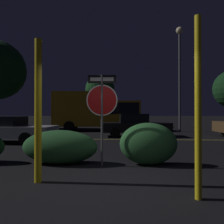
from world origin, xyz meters
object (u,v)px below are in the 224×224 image
(hedge_bush_1, at_px, (60,147))
(street_lamp, at_px, (180,58))
(tree_2, at_px, (100,90))
(yellow_pole_right, at_px, (198,107))
(passing_car_1, at_px, (4,129))
(hedge_bush_2, at_px, (148,144))
(passing_car_2, at_px, (135,125))
(yellow_pole_left, at_px, (38,110))
(delivery_truck, at_px, (97,111))
(stop_sign, at_px, (102,102))

(hedge_bush_1, height_order, street_lamp, street_lamp)
(street_lamp, bearing_deg, tree_2, 138.59)
(yellow_pole_right, height_order, passing_car_1, yellow_pole_right)
(passing_car_1, bearing_deg, hedge_bush_2, 59.44)
(yellow_pole_right, relative_size, passing_car_2, 0.70)
(yellow_pole_right, height_order, passing_car_2, yellow_pole_right)
(hedge_bush_1, bearing_deg, yellow_pole_left, -88.94)
(hedge_bush_1, bearing_deg, yellow_pole_right, -38.00)
(passing_car_1, bearing_deg, tree_2, 168.62)
(yellow_pole_left, xyz_separation_m, delivery_truck, (-0.48, 13.58, 0.19))
(hedge_bush_1, relative_size, passing_car_2, 0.49)
(yellow_pole_right, xyz_separation_m, passing_car_2, (-0.55, 9.95, -0.84))
(yellow_pole_left, height_order, hedge_bush_2, yellow_pole_left)
(stop_sign, xyz_separation_m, yellow_pole_right, (1.84, -2.20, -0.22))
(delivery_truck, bearing_deg, stop_sign, 3.35)
(yellow_pole_left, relative_size, passing_car_2, 0.68)
(stop_sign, bearing_deg, hedge_bush_2, 8.35)
(passing_car_1, xyz_separation_m, street_lamp, (10.28, 7.06, 5.13))
(street_lamp, bearing_deg, hedge_bush_2, -108.14)
(delivery_truck, bearing_deg, passing_car_2, 29.63)
(stop_sign, bearing_deg, delivery_truck, 96.63)
(street_lamp, xyz_separation_m, tree_2, (-7.01, 6.18, -1.77))
(stop_sign, height_order, street_lamp, street_lamp)
(yellow_pole_right, bearing_deg, tree_2, 100.95)
(yellow_pole_left, relative_size, yellow_pole_right, 0.97)
(delivery_truck, distance_m, street_lamp, 7.85)
(yellow_pole_left, relative_size, street_lamp, 0.36)
(hedge_bush_2, height_order, passing_car_2, passing_car_2)
(delivery_truck, bearing_deg, hedge_bush_1, -2.35)
(street_lamp, bearing_deg, yellow_pole_left, -115.43)
(street_lamp, height_order, tree_2, street_lamp)
(hedge_bush_1, bearing_deg, hedge_bush_2, 0.61)
(stop_sign, distance_m, passing_car_2, 7.92)
(stop_sign, height_order, yellow_pole_right, yellow_pole_right)
(passing_car_1, bearing_deg, hedge_bush_1, 45.89)
(yellow_pole_left, height_order, delivery_truck, delivery_truck)
(yellow_pole_left, height_order, hedge_bush_1, yellow_pole_left)
(stop_sign, relative_size, hedge_bush_2, 1.56)
(passing_car_2, relative_size, street_lamp, 0.53)
(yellow_pole_right, xyz_separation_m, hedge_bush_2, (-0.56, 2.42, -0.95))
(passing_car_1, xyz_separation_m, passing_car_2, (6.58, 3.25, 0.04))
(hedge_bush_1, distance_m, hedge_bush_2, 2.50)
(passing_car_2, height_order, street_lamp, street_lamp)
(passing_car_2, bearing_deg, delivery_truck, -150.75)
(hedge_bush_2, height_order, delivery_truck, delivery_truck)
(passing_car_1, xyz_separation_m, delivery_truck, (3.61, 7.62, 1.02))
(street_lamp, bearing_deg, yellow_pole_right, -102.91)
(passing_car_1, bearing_deg, delivery_truck, 157.16)
(passing_car_1, relative_size, delivery_truck, 0.70)
(yellow_pole_left, distance_m, tree_2, 19.38)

